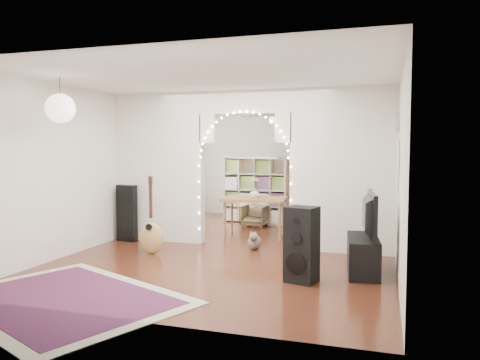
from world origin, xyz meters
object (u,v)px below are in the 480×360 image
(media_console, at_px, (363,255))
(dining_table, at_px, (255,201))
(acoustic_guitar, at_px, (151,225))
(dining_chair_left, at_px, (255,216))
(floor_speaker, at_px, (302,245))
(bookcase, at_px, (256,190))
(dining_chair_right, at_px, (325,214))

(media_console, relative_size, dining_table, 0.78)
(acoustic_guitar, relative_size, dining_chair_left, 2.07)
(floor_speaker, distance_m, bookcase, 4.82)
(media_console, xyz_separation_m, bookcase, (-2.56, 3.79, 0.50))
(acoustic_guitar, height_order, floor_speaker, acoustic_guitar)
(bookcase, height_order, dining_chair_left, bookcase)
(acoustic_guitar, distance_m, dining_chair_right, 4.27)
(floor_speaker, height_order, dining_table, floor_speaker)
(bookcase, bearing_deg, dining_chair_right, 21.16)
(media_console, distance_m, dining_chair_left, 4.02)
(media_console, height_order, bookcase, bookcase)
(floor_speaker, relative_size, dining_chair_left, 1.88)
(acoustic_guitar, xyz_separation_m, floor_speaker, (2.60, -0.85, 0.02))
(acoustic_guitar, height_order, dining_chair_left, acoustic_guitar)
(dining_table, bearing_deg, dining_chair_right, 48.93)
(bookcase, height_order, dining_chair_right, bookcase)
(floor_speaker, xyz_separation_m, dining_chair_left, (-1.69, 3.87, -0.25))
(dining_table, relative_size, dining_chair_left, 2.48)
(bookcase, xyz_separation_m, dining_chair_right, (1.59, -0.04, -0.49))
(dining_table, distance_m, dining_chair_right, 2.05)
(floor_speaker, bearing_deg, media_console, 56.05)
(acoustic_guitar, bearing_deg, dining_table, 49.85)
(dining_chair_left, bearing_deg, dining_table, -71.45)
(dining_table, distance_m, dining_chair_left, 1.23)
(acoustic_guitar, xyz_separation_m, bookcase, (0.77, 3.59, 0.29))
(dining_table, bearing_deg, bookcase, 98.64)
(acoustic_guitar, height_order, dining_chair_right, acoustic_guitar)
(acoustic_guitar, distance_m, floor_speaker, 2.74)
(dining_chair_right, bearing_deg, media_console, -62.53)
(bookcase, bearing_deg, media_console, -33.32)
(acoustic_guitar, relative_size, media_console, 1.07)
(dining_table, bearing_deg, floor_speaker, -69.35)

